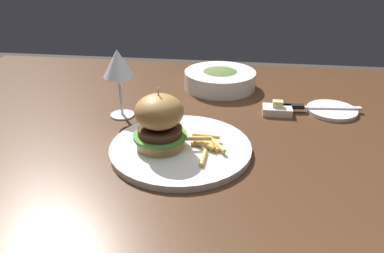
{
  "coord_description": "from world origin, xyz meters",
  "views": [
    {
      "loc": [
        0.15,
        -0.82,
        1.14
      ],
      "look_at": [
        0.06,
        -0.12,
        0.78
      ],
      "focal_mm": 35.0,
      "sensor_mm": 36.0,
      "label": 1
    }
  ],
  "objects_px": {
    "table_knife": "(313,107)",
    "main_plate": "(181,148)",
    "wine_glass": "(118,66)",
    "soup_bowl": "(220,79)",
    "burger_sandwich": "(159,121)",
    "butter_dish": "(277,110)",
    "bread_plate": "(332,110)"
  },
  "relations": [
    {
      "from": "burger_sandwich",
      "to": "bread_plate",
      "type": "distance_m",
      "value": 0.48
    },
    {
      "from": "wine_glass",
      "to": "table_knife",
      "type": "xyz_separation_m",
      "value": [
        0.48,
        0.09,
        -0.12
      ]
    },
    {
      "from": "wine_glass",
      "to": "butter_dish",
      "type": "height_order",
      "value": "wine_glass"
    },
    {
      "from": "table_knife",
      "to": "main_plate",
      "type": "bearing_deg",
      "value": -141.62
    },
    {
      "from": "burger_sandwich",
      "to": "wine_glass",
      "type": "bearing_deg",
      "value": 128.87
    },
    {
      "from": "butter_dish",
      "to": "burger_sandwich",
      "type": "bearing_deg",
      "value": -138.45
    },
    {
      "from": "butter_dish",
      "to": "soup_bowl",
      "type": "bearing_deg",
      "value": 132.71
    },
    {
      "from": "bread_plate",
      "to": "butter_dish",
      "type": "bearing_deg",
      "value": -168.21
    },
    {
      "from": "main_plate",
      "to": "bread_plate",
      "type": "bearing_deg",
      "value": 34.78
    },
    {
      "from": "bread_plate",
      "to": "butter_dish",
      "type": "height_order",
      "value": "butter_dish"
    },
    {
      "from": "burger_sandwich",
      "to": "butter_dish",
      "type": "bearing_deg",
      "value": 41.55
    },
    {
      "from": "table_knife",
      "to": "bread_plate",
      "type": "bearing_deg",
      "value": 5.43
    },
    {
      "from": "burger_sandwich",
      "to": "bread_plate",
      "type": "xyz_separation_m",
      "value": [
        0.4,
        0.26,
        -0.07
      ]
    },
    {
      "from": "burger_sandwich",
      "to": "table_knife",
      "type": "relative_size",
      "value": 0.62
    },
    {
      "from": "wine_glass",
      "to": "bread_plate",
      "type": "relative_size",
      "value": 1.35
    },
    {
      "from": "wine_glass",
      "to": "butter_dish",
      "type": "distance_m",
      "value": 0.41
    },
    {
      "from": "burger_sandwich",
      "to": "table_knife",
      "type": "bearing_deg",
      "value": 35.89
    },
    {
      "from": "burger_sandwich",
      "to": "butter_dish",
      "type": "distance_m",
      "value": 0.35
    },
    {
      "from": "wine_glass",
      "to": "soup_bowl",
      "type": "height_order",
      "value": "wine_glass"
    },
    {
      "from": "wine_glass",
      "to": "burger_sandwich",
      "type": "bearing_deg",
      "value": -51.13
    },
    {
      "from": "wine_glass",
      "to": "butter_dish",
      "type": "xyz_separation_m",
      "value": [
        0.39,
        0.06,
        -0.12
      ]
    },
    {
      "from": "soup_bowl",
      "to": "butter_dish",
      "type": "bearing_deg",
      "value": -47.29
    },
    {
      "from": "main_plate",
      "to": "burger_sandwich",
      "type": "distance_m",
      "value": 0.08
    },
    {
      "from": "wine_glass",
      "to": "soup_bowl",
      "type": "distance_m",
      "value": 0.34
    },
    {
      "from": "wine_glass",
      "to": "bread_plate",
      "type": "distance_m",
      "value": 0.55
    },
    {
      "from": "wine_glass",
      "to": "table_knife",
      "type": "height_order",
      "value": "wine_glass"
    },
    {
      "from": "bread_plate",
      "to": "butter_dish",
      "type": "xyz_separation_m",
      "value": [
        -0.14,
        -0.03,
        0.01
      ]
    },
    {
      "from": "burger_sandwich",
      "to": "wine_glass",
      "type": "distance_m",
      "value": 0.22
    },
    {
      "from": "wine_glass",
      "to": "butter_dish",
      "type": "relative_size",
      "value": 2.33
    },
    {
      "from": "wine_glass",
      "to": "bread_plate",
      "type": "xyz_separation_m",
      "value": [
        0.53,
        0.09,
        -0.13
      ]
    },
    {
      "from": "main_plate",
      "to": "bread_plate",
      "type": "distance_m",
      "value": 0.43
    },
    {
      "from": "burger_sandwich",
      "to": "soup_bowl",
      "type": "distance_m",
      "value": 0.41
    }
  ]
}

